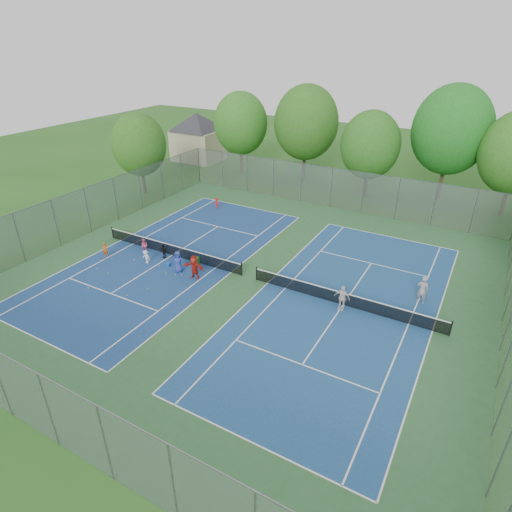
{
  "coord_description": "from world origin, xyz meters",
  "views": [
    {
      "loc": [
        13.39,
        -22.63,
        15.58
      ],
      "look_at": [
        0.0,
        1.0,
        1.3
      ],
      "focal_mm": 30.0,
      "sensor_mm": 36.0,
      "label": 1
    }
  ],
  "objects_px": {
    "net_left": "(172,250)",
    "ball_hopper": "(197,261)",
    "instructor": "(422,290)",
    "net_right": "(344,299)",
    "ball_crate": "(168,264)"
  },
  "relations": [
    {
      "from": "net_left",
      "to": "ball_hopper",
      "type": "distance_m",
      "value": 2.58
    },
    {
      "from": "net_left",
      "to": "instructor",
      "type": "relative_size",
      "value": 6.62
    },
    {
      "from": "net_left",
      "to": "net_right",
      "type": "distance_m",
      "value": 14.0
    },
    {
      "from": "net_left",
      "to": "ball_hopper",
      "type": "xyz_separation_m",
      "value": [
        2.57,
        -0.18,
        -0.16
      ]
    },
    {
      "from": "net_left",
      "to": "ball_crate",
      "type": "relative_size",
      "value": 42.97
    },
    {
      "from": "ball_crate",
      "to": "ball_hopper",
      "type": "distance_m",
      "value": 2.16
    },
    {
      "from": "net_right",
      "to": "ball_hopper",
      "type": "xyz_separation_m",
      "value": [
        -11.43,
        -0.18,
        -0.16
      ]
    },
    {
      "from": "net_left",
      "to": "instructor",
      "type": "xyz_separation_m",
      "value": [
        18.24,
        2.73,
        0.52
      ]
    },
    {
      "from": "net_right",
      "to": "ball_crate",
      "type": "relative_size",
      "value": 42.97
    },
    {
      "from": "net_left",
      "to": "ball_hopper",
      "type": "height_order",
      "value": "net_left"
    },
    {
      "from": "net_right",
      "to": "instructor",
      "type": "height_order",
      "value": "instructor"
    },
    {
      "from": "net_left",
      "to": "ball_crate",
      "type": "xyz_separation_m",
      "value": [
        0.85,
        -1.48,
        -0.33
      ]
    },
    {
      "from": "net_left",
      "to": "ball_hopper",
      "type": "relative_size",
      "value": 22.02
    },
    {
      "from": "instructor",
      "to": "net_left",
      "type": "bearing_deg",
      "value": 7.56
    },
    {
      "from": "net_left",
      "to": "ball_crate",
      "type": "height_order",
      "value": "net_left"
    }
  ]
}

